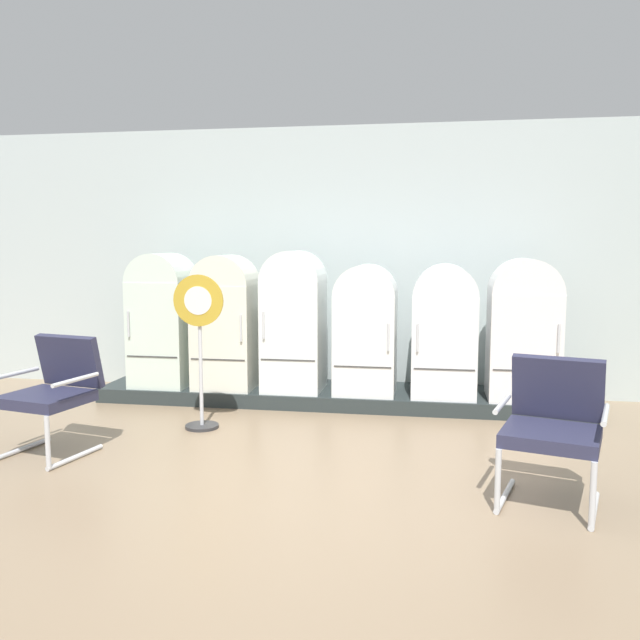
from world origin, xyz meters
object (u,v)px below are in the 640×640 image
object	(u,v)px
refrigerator_1	(226,318)
refrigerator_2	(294,317)
sign_stand	(200,351)
armchair_left	(54,387)
armchair_right	(553,422)
refrigerator_4	(444,327)
refrigerator_3	(366,326)
refrigerator_5	(524,326)
refrigerator_0	(163,316)

from	to	relation	value
refrigerator_1	refrigerator_2	size ratio (longest dim) A/B	0.97
sign_stand	armchair_left	bearing A→B (deg)	-137.21
sign_stand	armchair_right	bearing A→B (deg)	-23.46
sign_stand	refrigerator_4	bearing A→B (deg)	25.66
refrigerator_3	refrigerator_5	world-z (taller)	refrigerator_5
refrigerator_2	refrigerator_3	xyz separation A→B (m)	(0.79, -0.01, -0.08)
refrigerator_0	refrigerator_3	distance (m)	2.30
refrigerator_0	refrigerator_1	bearing A→B (deg)	-2.59
refrigerator_3	sign_stand	distance (m)	1.84
armchair_left	sign_stand	bearing A→B (deg)	42.79
refrigerator_4	armchair_right	world-z (taller)	refrigerator_4
refrigerator_0	refrigerator_3	world-z (taller)	refrigerator_0
refrigerator_3	refrigerator_5	xyz separation A→B (m)	(1.63, -0.00, 0.03)
refrigerator_4	refrigerator_1	bearing A→B (deg)	-179.82
refrigerator_5	armchair_right	size ratio (longest dim) A/B	1.48
refrigerator_0	refrigerator_1	size ratio (longest dim) A/B	1.01
refrigerator_1	armchair_right	world-z (taller)	refrigerator_1
refrigerator_0	sign_stand	xyz separation A→B (m)	(0.84, -1.13, -0.20)
refrigerator_1	refrigerator_3	world-z (taller)	refrigerator_1
refrigerator_2	armchair_right	distance (m)	3.36
refrigerator_4	refrigerator_3	bearing A→B (deg)	179.40
refrigerator_1	armchair_right	size ratio (longest dim) A/B	1.51
refrigerator_0	refrigerator_4	xyz separation A→B (m)	(3.13, -0.03, -0.06)
refrigerator_4	armchair_left	xyz separation A→B (m)	(-3.25, -1.99, -0.33)
refrigerator_1	refrigerator_2	distance (m)	0.77
refrigerator_1	refrigerator_3	xyz separation A→B (m)	(1.56, 0.02, -0.05)
armchair_left	refrigerator_1	bearing A→B (deg)	66.38
refrigerator_4	armchair_left	bearing A→B (deg)	-148.52
refrigerator_2	armchair_left	bearing A→B (deg)	-129.15
refrigerator_0	sign_stand	world-z (taller)	refrigerator_0
refrigerator_2	refrigerator_4	xyz separation A→B (m)	(1.62, -0.02, -0.08)
armchair_right	armchair_left	bearing A→B (deg)	174.20
refrigerator_3	refrigerator_5	distance (m)	1.63
refrigerator_2	refrigerator_5	xyz separation A→B (m)	(2.42, -0.01, -0.05)
refrigerator_2	armchair_left	world-z (taller)	refrigerator_2
refrigerator_1	armchair_left	size ratio (longest dim) A/B	1.51
refrigerator_5	armchair_right	xyz separation A→B (m)	(-0.11, -2.40, -0.36)
refrigerator_3	armchair_right	xyz separation A→B (m)	(1.52, -2.40, -0.32)
refrigerator_2	armchair_left	size ratio (longest dim) A/B	1.56
refrigerator_3	sign_stand	world-z (taller)	refrigerator_3
refrigerator_5	sign_stand	xyz separation A→B (m)	(-3.09, -1.11, -0.17)
armchair_right	sign_stand	distance (m)	3.25
refrigerator_1	sign_stand	distance (m)	1.11
refrigerator_2	armchair_left	distance (m)	2.62
armchair_left	armchair_right	size ratio (longest dim) A/B	1.00
refrigerator_0	refrigerator_4	world-z (taller)	refrigerator_0
armchair_right	refrigerator_4	bearing A→B (deg)	106.04
refrigerator_5	sign_stand	size ratio (longest dim) A/B	0.99
refrigerator_3	refrigerator_5	size ratio (longest dim) A/B	0.95
refrigerator_4	refrigerator_0	bearing A→B (deg)	179.52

